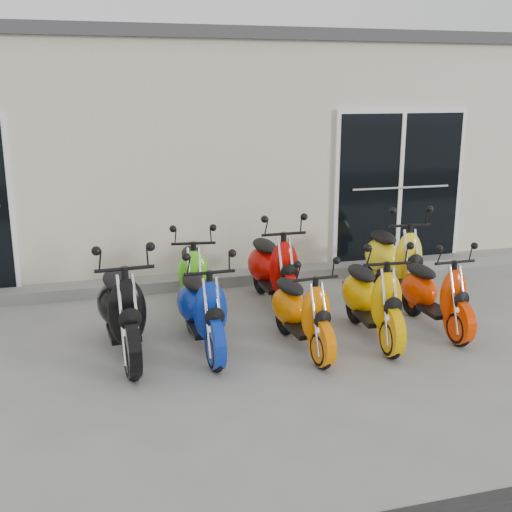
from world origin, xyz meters
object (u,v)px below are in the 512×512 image
object	(u,v)px
scooter_back_red	(273,258)
scooter_front_blue	(202,297)
scooter_front_red	(435,284)
scooter_front_orange_a	(302,301)
scooter_front_orange_b	(372,287)
scooter_back_green	(193,266)
scooter_front_black	(121,297)
scooter_back_yellow	(395,249)

from	to	relation	value
scooter_back_red	scooter_front_blue	bearing A→B (deg)	-135.08
scooter_front_red	scooter_front_orange_a	bearing A→B (deg)	-175.70
scooter_front_blue	scooter_front_red	distance (m)	2.57
scooter_front_orange_b	scooter_back_green	xyz separation A→B (m)	(-1.66, 1.35, 0.00)
scooter_front_black	scooter_front_red	size ratio (longest dim) A/B	1.18
scooter_front_orange_a	scooter_front_orange_b	bearing A→B (deg)	1.84
scooter_front_orange_b	scooter_front_black	bearing A→B (deg)	178.66
scooter_front_orange_b	scooter_back_red	xyz separation A→B (m)	(-0.69, 1.30, 0.04)
scooter_front_orange_a	scooter_back_red	bearing A→B (deg)	80.90
scooter_front_black	scooter_front_red	bearing A→B (deg)	-6.68
scooter_front_orange_b	scooter_back_green	distance (m)	2.14
scooter_front_orange_b	scooter_front_blue	bearing A→B (deg)	178.49
scooter_front_blue	scooter_back_green	xyz separation A→B (m)	(0.12, 1.17, 0.00)
scooter_front_orange_b	scooter_front_orange_a	bearing A→B (deg)	-170.28
scooter_front_orange_b	scooter_back_yellow	size ratio (longest dim) A/B	0.93
scooter_front_orange_a	scooter_back_green	xyz separation A→B (m)	(-0.85, 1.43, 0.05)
scooter_front_black	scooter_back_red	bearing A→B (deg)	25.74
scooter_back_red	scooter_back_green	bearing A→B (deg)	176.20
scooter_front_black	scooter_front_blue	bearing A→B (deg)	-8.53
scooter_front_black	scooter_back_green	bearing A→B (deg)	47.14
scooter_back_yellow	scooter_front_blue	bearing A→B (deg)	-154.80
scooter_front_black	scooter_back_red	world-z (taller)	scooter_front_black
scooter_back_green	scooter_back_red	bearing A→B (deg)	4.50
scooter_back_green	scooter_back_red	size ratio (longest dim) A/B	0.94
scooter_front_orange_a	scooter_back_green	bearing A→B (deg)	116.88
scooter_back_yellow	scooter_front_orange_a	bearing A→B (deg)	-138.96
scooter_front_black	scooter_front_orange_a	world-z (taller)	scooter_front_black
scooter_front_red	scooter_back_green	size ratio (longest dim) A/B	0.93
scooter_front_red	scooter_back_red	bearing A→B (deg)	139.11
scooter_back_red	scooter_back_yellow	xyz separation A→B (m)	(1.61, -0.01, 0.01)
scooter_front_blue	scooter_back_red	bearing A→B (deg)	43.85
scooter_front_orange_b	scooter_back_red	size ratio (longest dim) A/B	0.94
scooter_front_orange_b	scooter_back_yellow	distance (m)	1.59
scooter_front_black	scooter_front_blue	world-z (taller)	scooter_front_black
scooter_back_yellow	scooter_back_red	bearing A→B (deg)	-177.44
scooter_front_orange_a	scooter_front_orange_b	size ratio (longest dim) A/B	0.92
scooter_front_blue	scooter_front_orange_b	world-z (taller)	scooter_front_orange_b
scooter_front_orange_b	scooter_front_red	distance (m)	0.78
scooter_front_black	scooter_back_red	size ratio (longest dim) A/B	1.02
scooter_front_orange_b	scooter_front_red	world-z (taller)	scooter_front_orange_b
scooter_back_red	scooter_back_yellow	distance (m)	1.61
scooter_back_green	scooter_front_black	bearing A→B (deg)	-121.83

